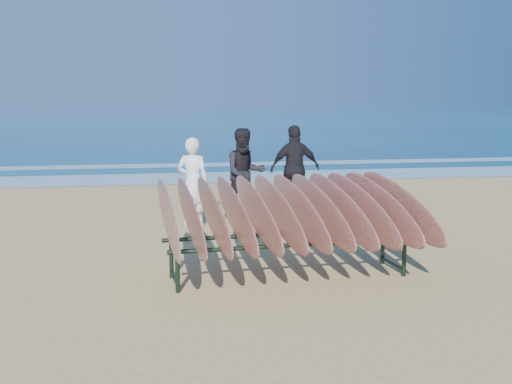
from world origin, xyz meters
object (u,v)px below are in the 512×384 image
(surfboard_rack, at_px, (289,211))
(person_dark_a, at_px, (245,173))
(person_dark_b, at_px, (295,169))
(person_white, at_px, (193,182))

(surfboard_rack, height_order, person_dark_a, person_dark_a)
(person_dark_a, height_order, person_dark_b, person_dark_b)
(person_dark_a, distance_m, person_dark_b, 1.15)
(surfboard_rack, height_order, person_dark_b, person_dark_b)
(person_white, bearing_deg, person_dark_a, -122.98)
(surfboard_rack, relative_size, person_dark_a, 1.93)
(person_white, height_order, person_dark_a, person_dark_a)
(surfboard_rack, bearing_deg, person_white, 101.20)
(surfboard_rack, height_order, person_white, person_white)
(person_dark_b, bearing_deg, person_dark_a, 14.04)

